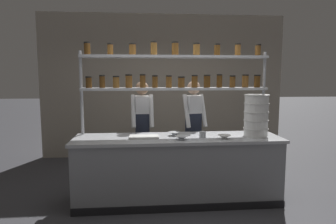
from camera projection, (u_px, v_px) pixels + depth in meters
name	position (u px, v px, depth m)	size (l,w,h in m)	color
ground_plane	(177.00, 200.00, 4.26)	(40.00, 40.00, 0.00)	#3D3D42
back_wall	(164.00, 86.00, 6.56)	(5.26, 0.12, 3.07)	#9E9384
prep_counter	(177.00, 169.00, 4.20)	(2.86, 0.76, 0.92)	gray
spice_shelf_unit	(176.00, 76.00, 4.37)	(2.74, 0.28, 2.25)	#B7BABF
chef_left	(142.00, 125.00, 4.89)	(0.37, 0.30, 1.67)	black
chef_center	(194.00, 125.00, 4.88)	(0.41, 0.33, 1.68)	black
container_stack	(256.00, 116.00, 4.16)	(0.34, 0.34, 0.59)	white
cutting_board	(144.00, 137.00, 4.09)	(0.40, 0.26, 0.02)	silver
prep_bowl_near_left	(181.00, 138.00, 3.97)	(0.19, 0.19, 0.05)	silver
prep_bowl_center_front	(175.00, 134.00, 4.25)	(0.18, 0.18, 0.05)	#B2B7BC
prep_bowl_center_back	(224.00, 137.00, 4.03)	(0.18, 0.18, 0.05)	silver
serving_cup_front	(203.00, 135.00, 4.09)	(0.09, 0.09, 0.09)	#B2B7BC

